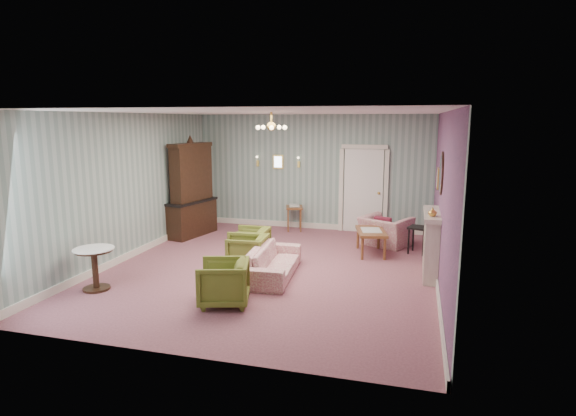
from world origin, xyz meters
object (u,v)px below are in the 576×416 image
(olive_chair_b, at_px, (248,250))
(fireplace, at_px, (431,244))
(olive_chair_a, at_px, (223,280))
(dresser, at_px, (191,187))
(side_table_black, at_px, (418,240))
(wingback_chair, at_px, (386,226))
(pedestal_table, at_px, (95,269))
(olive_chair_c, at_px, (250,242))
(coffee_table, at_px, (371,242))
(sofa_chintz, at_px, (273,257))

(olive_chair_b, xyz_separation_m, fireplace, (3.31, 0.49, 0.23))
(olive_chair_a, height_order, fireplace, fireplace)
(dresser, relative_size, side_table_black, 4.07)
(olive_chair_a, height_order, dresser, dresser)
(wingback_chair, distance_m, pedestal_table, 6.04)
(olive_chair_b, xyz_separation_m, pedestal_table, (-2.02, -1.76, 0.00))
(olive_chair_a, bearing_deg, dresser, -164.00)
(olive_chair_a, relative_size, wingback_chair, 0.76)
(dresser, bearing_deg, olive_chair_c, -25.53)
(olive_chair_b, xyz_separation_m, coffee_table, (2.15, 1.57, -0.10))
(dresser, distance_m, pedestal_table, 3.92)
(sofa_chintz, bearing_deg, wingback_chair, -38.38)
(sofa_chintz, height_order, coffee_table, sofa_chintz)
(wingback_chair, relative_size, pedestal_table, 1.40)
(pedestal_table, bearing_deg, olive_chair_b, 41.09)
(olive_chair_a, xyz_separation_m, dresser, (-2.43, 3.85, 0.81))
(wingback_chair, xyz_separation_m, dresser, (-4.57, -0.28, 0.75))
(olive_chair_c, height_order, wingback_chair, wingback_chair)
(olive_chair_a, height_order, olive_chair_c, olive_chair_a)
(olive_chair_c, distance_m, fireplace, 3.47)
(olive_chair_a, height_order, sofa_chintz, olive_chair_a)
(coffee_table, bearing_deg, olive_chair_a, -119.43)
(dresser, relative_size, fireplace, 1.69)
(olive_chair_a, relative_size, olive_chair_b, 1.07)
(olive_chair_c, relative_size, side_table_black, 1.24)
(sofa_chintz, bearing_deg, pedestal_table, 114.31)
(olive_chair_c, bearing_deg, pedestal_table, -41.36)
(fireplace, bearing_deg, sofa_chintz, -163.42)
(dresser, distance_m, fireplace, 5.74)
(olive_chair_a, bearing_deg, olive_chair_c, 173.84)
(olive_chair_c, bearing_deg, dresser, -129.49)
(sofa_chintz, height_order, pedestal_table, sofa_chintz)
(wingback_chair, xyz_separation_m, coffee_table, (-0.25, -0.79, -0.18))
(side_table_black, height_order, pedestal_table, pedestal_table)
(olive_chair_b, bearing_deg, fireplace, 94.92)
(fireplace, xyz_separation_m, side_table_black, (-0.21, 1.36, -0.29))
(olive_chair_a, bearing_deg, wingback_chair, 136.38)
(olive_chair_b, height_order, fireplace, fireplace)
(coffee_table, xyz_separation_m, side_table_black, (0.95, 0.28, 0.03))
(coffee_table, distance_m, pedestal_table, 5.34)
(coffee_table, distance_m, side_table_black, 0.99)
(wingback_chair, bearing_deg, sofa_chintz, 83.30)
(side_table_black, bearing_deg, olive_chair_b, -149.28)
(coffee_table, bearing_deg, pedestal_table, -141.41)
(sofa_chintz, distance_m, coffee_table, 2.44)
(olive_chair_c, bearing_deg, olive_chair_b, 14.30)
(olive_chair_a, distance_m, fireplace, 3.81)
(olive_chair_b, xyz_separation_m, side_table_black, (3.10, 1.85, -0.06))
(sofa_chintz, xyz_separation_m, coffee_table, (1.55, 1.89, -0.10))
(olive_chair_b, distance_m, olive_chair_c, 0.53)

